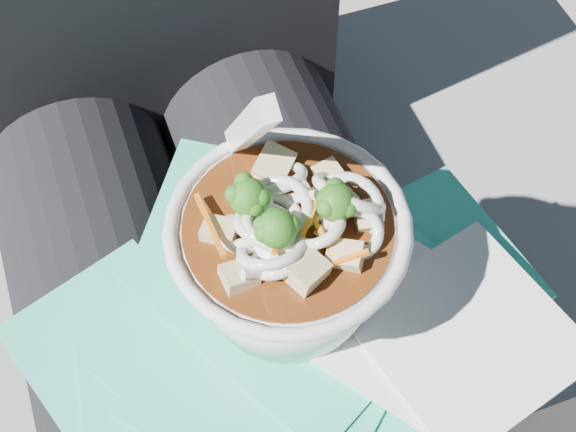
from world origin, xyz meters
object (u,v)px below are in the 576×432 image
object	(u,v)px
lap	(241,355)
person_body	(204,244)
plastic_bag	(276,357)
udon_bowl	(288,250)
stone_ledge	(214,347)

from	to	relation	value
lap	person_body	distance (m)	0.10
plastic_bag	udon_bowl	distance (m)	0.08
lap	plastic_bag	distance (m)	0.10
person_body	stone_ledge	bearing A→B (deg)	90.00
person_body	udon_bowl	distance (m)	0.16
udon_bowl	stone_ledge	bearing A→B (deg)	103.16
plastic_bag	lap	bearing A→B (deg)	106.40
lap	plastic_bag	world-z (taller)	plastic_bag
person_body	udon_bowl	xyz separation A→B (m)	(0.04, -0.10, 0.13)
stone_ledge	udon_bowl	world-z (taller)	udon_bowl
stone_ledge	person_body	bearing A→B (deg)	-90.00
stone_ledge	udon_bowl	xyz separation A→B (m)	(0.04, -0.16, 0.46)
person_body	lap	bearing A→B (deg)	-90.00
plastic_bag	udon_bowl	size ratio (longest dim) A/B	1.89
lap	udon_bowl	xyz separation A→B (m)	(0.04, -0.01, 0.15)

